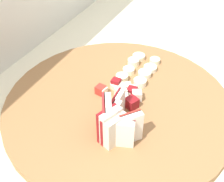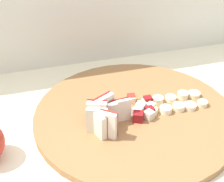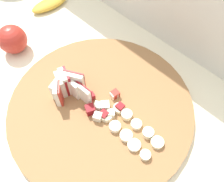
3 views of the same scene
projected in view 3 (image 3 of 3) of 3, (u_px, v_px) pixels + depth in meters
tiled_countertop at (96, 163)px, 0.98m from camera, size 1.53×0.65×0.95m
tile_backsplash at (159, 78)px, 0.88m from camera, size 2.40×0.04×1.48m
cutting_board at (101, 106)px, 0.58m from camera, size 0.46×0.46×0.02m
apple_wedge_fan at (68, 86)px, 0.56m from camera, size 0.10×0.08×0.07m
apple_dice_pile at (104, 107)px, 0.56m from camera, size 0.09×0.10×0.02m
banana_slice_rows at (130, 129)px, 0.53m from camera, size 0.16×0.07×0.01m
banana_peel at (50, 4)px, 0.79m from camera, size 0.07×0.14×0.03m
whole_apple at (12, 39)px, 0.66m from camera, size 0.08×0.08×0.08m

